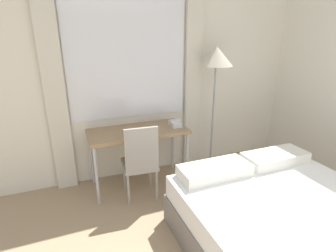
{
  "coord_description": "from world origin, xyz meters",
  "views": [
    {
      "loc": [
        -1.18,
        -0.03,
        1.9
      ],
      "look_at": [
        -0.14,
        2.58,
        0.92
      ],
      "focal_mm": 28.0,
      "sensor_mm": 36.0,
      "label": 1
    }
  ],
  "objects_px": {
    "desk_chair": "(140,160)",
    "standing_lamp": "(216,62)",
    "bed": "(305,241)",
    "telephone": "(175,123)",
    "desk": "(138,135)",
    "book": "(133,131)"
  },
  "relations": [
    {
      "from": "book",
      "to": "desk",
      "type": "bearing_deg",
      "value": 39.92
    },
    {
      "from": "standing_lamp",
      "to": "desk_chair",
      "type": "bearing_deg",
      "value": -164.5
    },
    {
      "from": "bed",
      "to": "telephone",
      "type": "relative_size",
      "value": 11.18
    },
    {
      "from": "desk",
      "to": "telephone",
      "type": "relative_size",
      "value": 6.59
    },
    {
      "from": "desk_chair",
      "to": "standing_lamp",
      "type": "bearing_deg",
      "value": 20.27
    },
    {
      "from": "desk",
      "to": "book",
      "type": "bearing_deg",
      "value": -140.08
    },
    {
      "from": "desk",
      "to": "desk_chair",
      "type": "relative_size",
      "value": 1.3
    },
    {
      "from": "desk_chair",
      "to": "telephone",
      "type": "bearing_deg",
      "value": 31.15
    },
    {
      "from": "bed",
      "to": "book",
      "type": "relative_size",
      "value": 8.68
    },
    {
      "from": "standing_lamp",
      "to": "telephone",
      "type": "xyz_separation_m",
      "value": [
        -0.59,
        -0.04,
        -0.75
      ]
    },
    {
      "from": "desk_chair",
      "to": "standing_lamp",
      "type": "height_order",
      "value": "standing_lamp"
    },
    {
      "from": "desk",
      "to": "standing_lamp",
      "type": "distance_m",
      "value": 1.38
    },
    {
      "from": "desk",
      "to": "telephone",
      "type": "distance_m",
      "value": 0.5
    },
    {
      "from": "desk",
      "to": "desk_chair",
      "type": "xyz_separation_m",
      "value": [
        -0.07,
        -0.32,
        -0.19
      ]
    },
    {
      "from": "desk",
      "to": "book",
      "type": "distance_m",
      "value": 0.13
    },
    {
      "from": "standing_lamp",
      "to": "telephone",
      "type": "height_order",
      "value": "standing_lamp"
    },
    {
      "from": "bed",
      "to": "book",
      "type": "height_order",
      "value": "book"
    },
    {
      "from": "telephone",
      "to": "standing_lamp",
      "type": "bearing_deg",
      "value": 3.89
    },
    {
      "from": "bed",
      "to": "standing_lamp",
      "type": "relative_size",
      "value": 1.19
    },
    {
      "from": "standing_lamp",
      "to": "desk",
      "type": "bearing_deg",
      "value": -179.91
    },
    {
      "from": "desk_chair",
      "to": "book",
      "type": "xyz_separation_m",
      "value": [
        -0.01,
        0.25,
        0.27
      ]
    },
    {
      "from": "bed",
      "to": "desk",
      "type": "bearing_deg",
      "value": 116.62
    }
  ]
}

